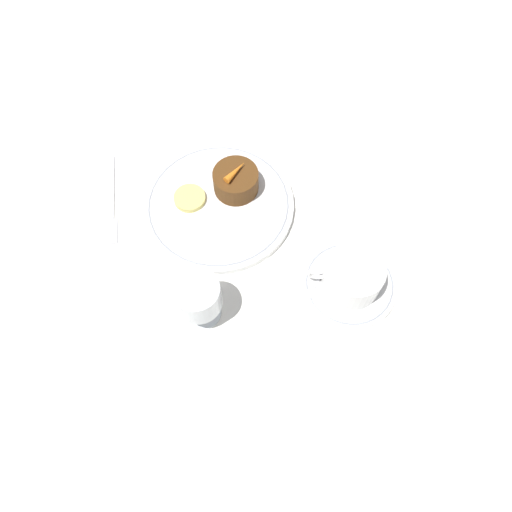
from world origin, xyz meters
The scene contains 10 objects.
ground_plane centered at (0.00, 0.00, 0.00)m, with size 3.00×3.00×0.00m, color white.
dinner_plate centered at (0.01, -0.04, 0.01)m, with size 0.27×0.27×0.01m.
saucer centered at (-0.23, 0.10, 0.01)m, with size 0.16×0.16×0.01m.
coffee_cup centered at (-0.23, 0.10, 0.04)m, with size 0.12×0.10×0.06m.
spoon centered at (-0.18, 0.09, 0.01)m, with size 0.06×0.10×0.00m.
wine_glass centered at (0.01, 0.16, 0.07)m, with size 0.07×0.07×0.10m.
fork centered at (0.20, -0.02, 0.00)m, with size 0.05×0.19×0.01m.
dessert_cake centered at (-0.02, -0.07, 0.04)m, with size 0.08×0.08×0.04m.
carrot_garnish centered at (-0.02, -0.07, 0.06)m, with size 0.04×0.05×0.01m.
pineapple_slice centered at (0.06, -0.04, 0.02)m, with size 0.06×0.06×0.01m.
Camera 1 is at (-0.09, 0.44, 0.77)m, focal length 35.00 mm.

